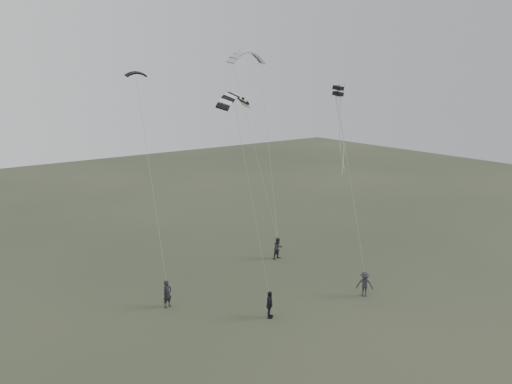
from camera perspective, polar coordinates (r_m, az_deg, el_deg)
ground at (r=35.86m, az=3.35°, el=-12.81°), size 140.00×140.00×0.00m
flyer_left at (r=35.72m, az=-10.10°, el=-11.40°), size 0.79×0.61×1.94m
flyer_right at (r=43.94m, az=2.55°, el=-6.45°), size 0.95×0.76×1.91m
flyer_center at (r=33.81m, az=1.56°, el=-12.74°), size 1.13×1.04×1.85m
flyer_far at (r=37.63m, az=12.32°, el=-10.25°), size 1.30×1.38×1.87m
kite_dark_small at (r=38.27m, az=-13.55°, el=13.12°), size 1.60×0.76×0.62m
kite_pale_large at (r=48.95m, az=-1.04°, el=15.77°), size 4.19×1.54×1.87m
kite_striped at (r=32.26m, az=-2.47°, el=10.98°), size 3.42×2.44×1.45m
kite_box at (r=39.76m, az=9.37°, el=11.34°), size 0.83×0.92×0.84m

